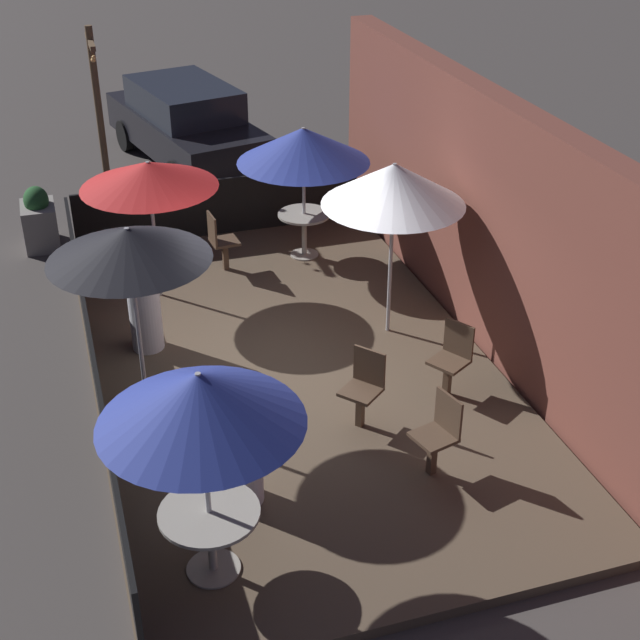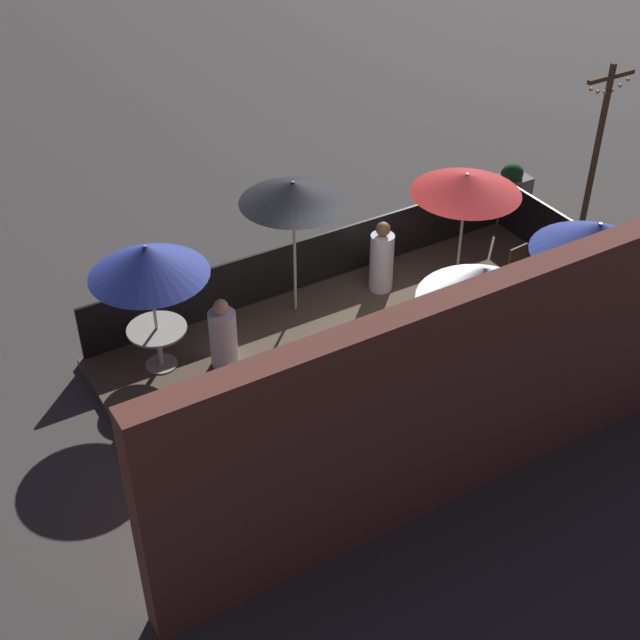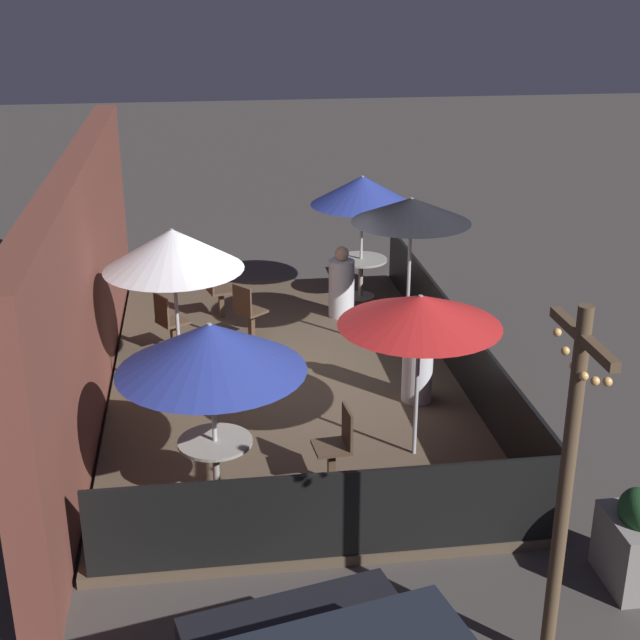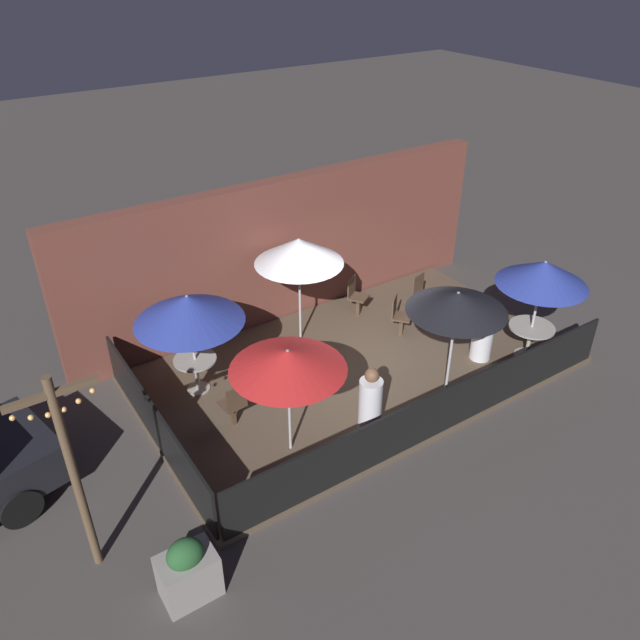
% 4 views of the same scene
% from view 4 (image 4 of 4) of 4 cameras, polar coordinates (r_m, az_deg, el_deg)
% --- Properties ---
extents(ground_plane, '(60.00, 60.00, 0.00)m').
position_cam_4_polar(ground_plane, '(12.83, 3.36, -4.60)').
color(ground_plane, '#423D3A').
extents(patio_deck, '(8.55, 4.91, 0.12)m').
position_cam_4_polar(patio_deck, '(12.79, 3.37, -4.39)').
color(patio_deck, brown).
rests_on(patio_deck, ground_plane).
extents(building_wall, '(10.15, 0.36, 3.30)m').
position_cam_4_polar(building_wall, '(13.91, -3.02, 6.42)').
color(building_wall, brown).
rests_on(building_wall, ground_plane).
extents(fence_front, '(8.35, 0.05, 0.95)m').
position_cam_4_polar(fence_front, '(11.06, 10.95, -8.25)').
color(fence_front, black).
rests_on(fence_front, patio_deck).
extents(fence_side_left, '(0.05, 4.71, 0.95)m').
position_cam_4_polar(fence_side_left, '(10.98, -14.86, -9.19)').
color(fence_side_left, black).
rests_on(fence_side_left, patio_deck).
extents(patio_umbrella_0, '(2.00, 2.00, 2.07)m').
position_cam_4_polar(patio_umbrella_0, '(11.35, -11.95, 1.01)').
color(patio_umbrella_0, '#B2B2B7').
rests_on(patio_umbrella_0, patio_deck).
extents(patio_umbrella_1, '(1.78, 1.78, 2.18)m').
position_cam_4_polar(patio_umbrella_1, '(12.78, 19.75, 4.05)').
color(patio_umbrella_1, '#B2B2B7').
rests_on(patio_umbrella_1, patio_deck).
extents(patio_umbrella_2, '(1.82, 1.82, 2.37)m').
position_cam_4_polar(patio_umbrella_2, '(12.53, -1.94, 6.32)').
color(patio_umbrella_2, '#B2B2B7').
rests_on(patio_umbrella_2, patio_deck).
extents(patio_umbrella_3, '(1.89, 1.89, 2.03)m').
position_cam_4_polar(patio_umbrella_3, '(9.73, -2.96, -3.68)').
color(patio_umbrella_3, '#B2B2B7').
rests_on(patio_umbrella_3, patio_deck).
extents(patio_umbrella_4, '(1.74, 1.74, 2.41)m').
position_cam_4_polar(patio_umbrella_4, '(10.73, 12.45, 1.62)').
color(patio_umbrella_4, '#B2B2B7').
rests_on(patio_umbrella_4, patio_deck).
extents(dining_table_0, '(0.81, 0.81, 0.71)m').
position_cam_4_polar(dining_table_0, '(12.02, -11.30, -4.08)').
color(dining_table_0, '#9E998E').
rests_on(dining_table_0, patio_deck).
extents(dining_table_1, '(0.92, 0.92, 0.71)m').
position_cam_4_polar(dining_table_1, '(13.43, 18.71, -1.08)').
color(dining_table_1, '#9E998E').
rests_on(dining_table_1, patio_deck).
extents(patio_chair_0, '(0.56, 0.56, 0.92)m').
position_cam_4_polar(patio_chair_0, '(13.53, 7.23, 0.48)').
color(patio_chair_0, '#4C3828').
rests_on(patio_chair_0, patio_deck).
extents(patio_chair_1, '(0.55, 0.55, 0.92)m').
position_cam_4_polar(patio_chair_1, '(14.20, 3.30, 2.29)').
color(patio_chair_1, '#4C3828').
rests_on(patio_chair_1, patio_deck).
extents(patio_chair_2, '(0.43, 0.43, 0.92)m').
position_cam_4_polar(patio_chair_2, '(11.09, -7.88, -7.59)').
color(patio_chair_2, '#4C3828').
rests_on(patio_chair_2, patio_deck).
extents(patio_chair_3, '(0.49, 0.49, 0.93)m').
position_cam_4_polar(patio_chair_3, '(14.43, 9.29, 2.46)').
color(patio_chair_3, '#4C3828').
rests_on(patio_chair_3, patio_deck).
extents(patron_0, '(0.56, 0.56, 1.32)m').
position_cam_4_polar(patron_0, '(10.89, 4.62, -7.62)').
color(patron_0, silver).
rests_on(patron_0, patio_deck).
extents(patron_1, '(0.52, 0.52, 1.21)m').
position_cam_4_polar(patron_1, '(13.10, 14.65, -1.42)').
color(patron_1, silver).
rests_on(patron_1, patio_deck).
extents(planter_box, '(0.76, 0.53, 1.03)m').
position_cam_4_polar(planter_box, '(9.03, -11.98, -21.54)').
color(planter_box, gray).
rests_on(planter_box, ground_plane).
extents(light_post, '(1.10, 0.12, 3.27)m').
position_cam_4_polar(light_post, '(8.72, -21.75, -12.33)').
color(light_post, brown).
rests_on(light_post, ground_plane).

